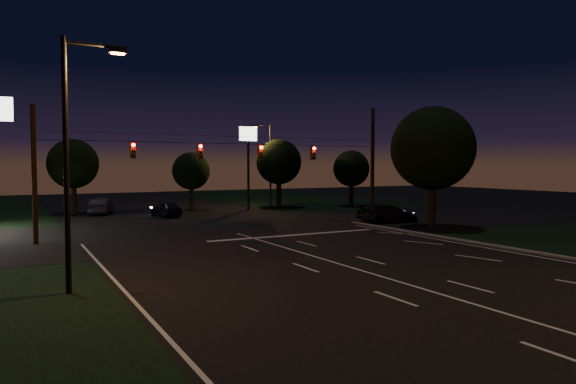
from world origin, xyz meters
TOP-DOWN VIEW (x-y plane):
  - ground at (0.00, 0.00)m, footprint 140.00×140.00m
  - cross_street_right at (20.00, 16.00)m, footprint 20.00×16.00m
  - edge_line_left at (-9.70, -6.00)m, footprint 0.14×40.00m
  - center_line at (0.00, -6.00)m, footprint 0.14×40.00m
  - stop_bar at (3.00, 11.50)m, footprint 12.00×0.50m
  - utility_pole_right at (12.00, 15.00)m, footprint 0.30×0.30m
  - utility_pole_left at (-12.00, 15.00)m, footprint 0.28×0.28m
  - signal_span at (-0.00, 14.96)m, footprint 24.00×0.40m
  - pole_sign_right at (8.00, 30.00)m, footprint 1.80×0.30m
  - street_light_left at (-11.24, 2.00)m, footprint 2.20×0.35m
  - street_light_right_far at (11.24, 32.00)m, footprint 2.20×0.35m
  - tree_right_near at (13.53, 10.17)m, footprint 6.00×6.00m
  - tree_far_b at (-7.98, 34.13)m, footprint 4.60×4.60m
  - tree_far_c at (3.02, 33.10)m, footprint 3.80×3.80m
  - tree_far_d at (12.02, 31.13)m, footprint 4.80×4.80m
  - tree_far_e at (20.02, 29.11)m, footprint 4.00×4.00m
  - car_oncoming_a at (-1.14, 27.35)m, footprint 2.07×4.19m
  - car_oncoming_b at (-5.85, 32.36)m, footprint 2.95×4.91m
  - car_cross at (12.89, 14.18)m, footprint 5.25×2.59m

SIDE VIEW (x-z plane):
  - ground at x=0.00m, z-range 0.00..0.00m
  - cross_street_right at x=20.00m, z-range -0.01..0.01m
  - utility_pole_right at x=12.00m, z-range -4.50..4.50m
  - utility_pole_left at x=-12.00m, z-range -4.00..4.00m
  - edge_line_left at x=-9.70m, z-range 0.00..0.01m
  - center_line at x=0.00m, z-range 0.00..0.01m
  - stop_bar at x=3.00m, z-range 0.00..0.01m
  - car_oncoming_a at x=-1.14m, z-range 0.00..1.37m
  - car_cross at x=12.89m, z-range 0.00..1.47m
  - car_oncoming_b at x=-5.85m, z-range 0.00..1.53m
  - tree_far_c at x=3.02m, z-range 0.97..6.83m
  - tree_far_e at x=20.02m, z-range 1.03..7.20m
  - tree_far_b at x=-7.98m, z-range 1.12..8.10m
  - tree_far_d at x=12.02m, z-range 1.18..8.47m
  - street_light_left at x=-11.24m, z-range 0.74..9.74m
  - street_light_right_far at x=11.24m, z-range 0.74..9.74m
  - signal_span at x=0.00m, z-range 4.72..6.28m
  - tree_right_near at x=13.53m, z-range 1.30..10.06m
  - pole_sign_right at x=8.00m, z-range 2.04..10.44m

